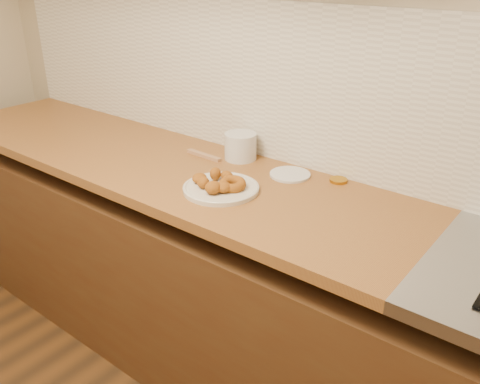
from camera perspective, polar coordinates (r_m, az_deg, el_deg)
name	(u,v)px	position (r m, az deg, el deg)	size (l,w,h in m)	color
wall_back	(338,50)	(1.83, 10.89, 15.39)	(4.00, 0.02, 2.70)	tan
base_cabinet	(278,321)	(1.99, 4.24, -14.24)	(3.60, 0.60, 0.77)	#482F17
butcher_block	(150,161)	(2.11, -10.06, 3.45)	(2.30, 0.62, 0.04)	olive
backsplash	(332,94)	(1.85, 10.34, 10.78)	(3.60, 0.02, 0.60)	silver
donut_plate	(221,188)	(1.77, -2.15, 0.41)	(0.27, 0.27, 0.02)	beige
ring_donut	(232,184)	(1.74, -0.87, 0.91)	(0.09, 0.09, 0.03)	#9F5B10
fried_dough_chunks	(213,182)	(1.75, -3.06, 1.16)	(0.19, 0.17, 0.05)	#9F5B10
plastic_tub	(240,146)	(2.03, 0.05, 5.15)	(0.13, 0.13, 0.11)	silver
tub_lid	(290,174)	(1.90, 5.64, 1.97)	(0.15, 0.15, 0.01)	silver
brass_jar_lid	(338,180)	(1.87, 10.99, 1.30)	(0.06, 0.06, 0.01)	#B98419
wooden_utensil	(204,155)	(2.07, -4.09, 4.13)	(0.18, 0.02, 0.01)	#A97A54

